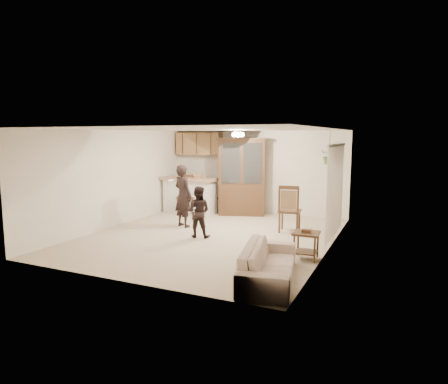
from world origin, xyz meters
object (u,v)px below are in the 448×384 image
at_px(adult, 183,192).
at_px(side_table, 306,245).
at_px(china_hutch, 242,177).
at_px(chair_hutch_left, 225,203).
at_px(chair_bar, 186,203).
at_px(child, 198,209).
at_px(sofa, 269,259).
at_px(chair_hutch_right, 290,219).

height_order(adult, side_table, adult).
distance_m(china_hutch, chair_hutch_left, 1.10).
height_order(adult, chair_bar, adult).
height_order(child, china_hutch, china_hutch).
xyz_separation_m(child, china_hutch, (-0.06, 2.89, 0.45)).
height_order(sofa, china_hutch, china_hutch).
distance_m(adult, chair_hutch_right, 2.80).
distance_m(sofa, child, 3.16).
bearing_deg(child, chair_bar, -65.34).
distance_m(child, chair_bar, 2.88).
distance_m(child, chair_hutch_left, 3.21).
relative_size(adult, chair_hutch_right, 1.54).
bearing_deg(chair_bar, child, -80.03).
bearing_deg(chair_hutch_left, sofa, -26.70).
height_order(sofa, adult, adult).
height_order(chair_bar, chair_hutch_left, chair_bar).
relative_size(child, chair_bar, 1.15).
distance_m(china_hutch, chair_hutch_right, 2.53).
xyz_separation_m(sofa, child, (-2.39, 2.04, 0.31)).
bearing_deg(chair_bar, china_hutch, -6.18).
height_order(china_hutch, chair_bar, china_hutch).
xyz_separation_m(sofa, side_table, (0.30, 1.39, -0.09)).
distance_m(side_table, chair_hutch_left, 5.07).
relative_size(china_hutch, chair_hutch_right, 1.95).
bearing_deg(china_hutch, adult, -129.03).
relative_size(child, chair_hutch_left, 1.40).
height_order(sofa, child, child).
xyz_separation_m(sofa, china_hutch, (-2.45, 4.93, 0.76)).
distance_m(sofa, adult, 4.35).
bearing_deg(adult, sofa, 161.24).
bearing_deg(china_hutch, sofa, -81.63).
height_order(adult, child, adult).
distance_m(chair_hutch_left, chair_hutch_right, 3.06).
relative_size(child, chair_hutch_right, 1.15).
distance_m(adult, chair_hutch_left, 2.39).
height_order(child, chair_hutch_left, child).
distance_m(side_table, chair_hutch_right, 2.22).
bearing_deg(china_hutch, chair_hutch_right, -56.85).
bearing_deg(china_hutch, child, -106.77).
height_order(china_hutch, side_table, china_hutch).
relative_size(sofa, chair_hutch_left, 1.95).
relative_size(adult, side_table, 3.07).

